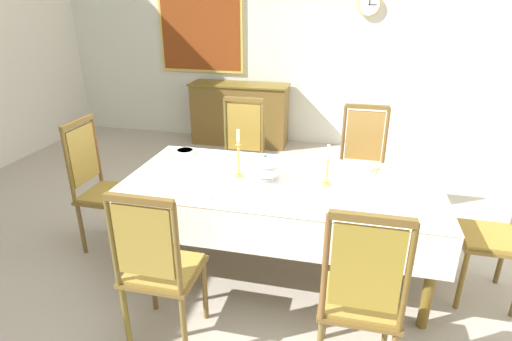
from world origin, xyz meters
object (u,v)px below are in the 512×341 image
(bowl_near_right, at_px, (362,168))
(chair_south_a, at_px, (158,265))
(candlestick_east, at_px, (327,170))
(chair_north_a, at_px, (241,155))
(chair_head_east, at_px, (505,225))
(chair_north_b, at_px, (362,165))
(bowl_far_left, at_px, (202,195))
(bowl_near_left, at_px, (185,151))
(chair_head_west, at_px, (100,184))
(mounted_clock, at_px, (369,5))
(soup_tureen, at_px, (265,167))
(framed_painting, at_px, (200,21))
(spoon_primary, at_px, (175,151))
(sideboard, at_px, (240,114))
(spoon_secondary, at_px, (377,169))
(candlestick_west, at_px, (239,158))
(chair_south_b, at_px, (361,294))
(dining_table, at_px, (281,190))

(bowl_near_right, bearing_deg, chair_south_a, -131.90)
(candlestick_east, bearing_deg, chair_north_a, 133.93)
(chair_head_east, bearing_deg, chair_north_b, 45.55)
(bowl_far_left, bearing_deg, bowl_near_left, 119.74)
(chair_head_west, xyz_separation_m, mounted_clock, (2.13, 3.21, 1.38))
(chair_head_west, bearing_deg, soup_tureen, 90.00)
(framed_painting, bearing_deg, chair_south_a, -73.56)
(candlestick_east, distance_m, bowl_near_right, 0.45)
(chair_head_west, xyz_separation_m, soup_tureen, (1.44, 0.00, 0.29))
(chair_north_b, relative_size, chair_head_east, 0.95)
(spoon_primary, distance_m, framed_painting, 3.07)
(chair_head_east, relative_size, bowl_near_left, 7.19)
(candlestick_east, xyz_separation_m, spoon_primary, (-1.37, 0.40, -0.12))
(chair_north_b, bearing_deg, sideboard, -48.98)
(chair_head_east, height_order, spoon_primary, chair_head_east)
(spoon_secondary, bearing_deg, mounted_clock, 102.00)
(candlestick_west, xyz_separation_m, bowl_far_left, (-0.15, -0.40, -0.14))
(chair_head_west, bearing_deg, sideboard, 172.11)
(candlestick_east, relative_size, mounted_clock, 1.07)
(candlestick_east, bearing_deg, framed_painting, 123.57)
(chair_south_b, bearing_deg, dining_table, 122.73)
(bowl_near_left, relative_size, bowl_near_right, 0.96)
(chair_north_a, bearing_deg, bowl_near_left, 57.95)
(bowl_near_right, bearing_deg, framed_painting, 129.87)
(chair_head_east, bearing_deg, bowl_near_left, 81.43)
(candlestick_east, height_order, spoon_secondary, candlestick_east)
(chair_south_b, distance_m, bowl_far_left, 1.24)
(chair_head_east, bearing_deg, sideboard, 42.53)
(bowl_far_left, bearing_deg, soup_tureen, 48.41)
(chair_south_a, xyz_separation_m, chair_north_b, (1.18, 1.88, 0.02))
(dining_table, distance_m, chair_north_a, 1.11)
(chair_south_a, distance_m, chair_head_west, 1.36)
(chair_north_b, bearing_deg, dining_table, 57.29)
(bowl_near_right, relative_size, bowl_far_left, 1.16)
(dining_table, xyz_separation_m, candlestick_east, (0.33, -0.00, 0.20))
(soup_tureen, bearing_deg, candlestick_east, -0.00)
(dining_table, xyz_separation_m, bowl_far_left, (-0.49, -0.40, 0.10))
(bowl_far_left, height_order, mounted_clock, mounted_clock)
(chair_south_a, xyz_separation_m, mounted_clock, (1.14, 4.15, 1.40))
(chair_south_b, distance_m, mounted_clock, 4.38)
(chair_head_east, bearing_deg, dining_table, 90.00)
(chair_head_west, distance_m, bowl_far_left, 1.17)
(chair_north_a, bearing_deg, framed_painting, -61.66)
(spoon_primary, bearing_deg, soup_tureen, -13.36)
(dining_table, distance_m, chair_north_b, 1.13)
(chair_head_west, bearing_deg, dining_table, 90.00)
(bowl_near_left, bearing_deg, chair_north_b, 20.25)
(chair_north_a, bearing_deg, spoon_primary, 49.40)
(chair_south_a, xyz_separation_m, chair_north_a, (0.00, 1.88, 0.02))
(dining_table, bearing_deg, chair_south_a, -121.48)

